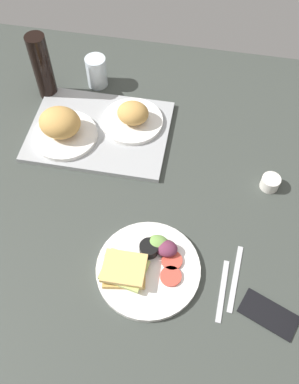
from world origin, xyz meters
The scene contains 11 objects.
ground_plane centered at (0.00, 0.00, -1.50)cm, with size 190.00×150.00×3.00cm, color #383D38.
serving_tray centered at (-19.01, 25.57, 0.80)cm, with size 45.00×33.00×1.60cm, color #9EA0A3.
bread_plate_near centered at (-29.68, 20.90, 5.87)cm, with size 20.83×20.83×10.37cm.
bread_plate_far centered at (-8.77, 30.37, 4.48)cm, with size 20.25×20.25×8.36cm.
plate_with_salad centered at (5.16, -18.63, 1.74)cm, with size 27.76×27.76×5.40cm.
drinking_glass centered at (-25.38, 48.06, 5.57)cm, with size 7.18×7.18×11.13cm, color silver.
soda_bottle centered at (-41.11, 39.91, 11.84)cm, with size 6.40×6.40×23.67cm, color black.
espresso_cup centered at (36.56, 14.30, 2.00)cm, with size 5.60×5.60×4.00cm, color silver.
fork centered at (25.82, -21.05, 0.25)cm, with size 17.00×1.40×0.50cm, color #B7B7BC.
knife centered at (28.82, -17.05, 0.25)cm, with size 19.00×1.40×0.50cm, color #B7B7BC.
cell_phone centered at (37.80, -25.09, 0.40)cm, with size 14.40×7.20×0.80cm, color black.
Camera 1 is at (14.28, -62.00, 104.96)cm, focal length 39.21 mm.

